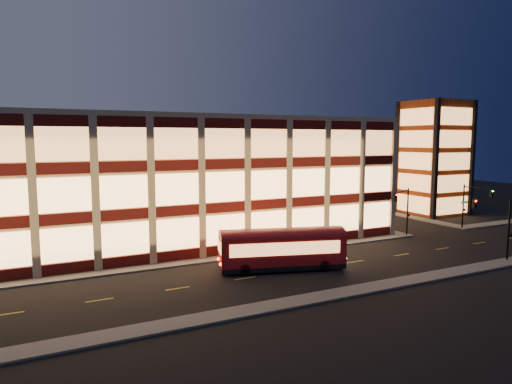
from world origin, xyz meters
TOP-DOWN VIEW (x-y plane):
  - ground at (0.00, 0.00)m, footprint 200.00×200.00m
  - sidewalk_office_south at (-3.00, 1.00)m, footprint 54.00×2.00m
  - sidewalk_office_east at (23.00, 17.00)m, footprint 2.00×30.00m
  - sidewalk_tower_south at (40.00, 1.00)m, footprint 14.00×2.00m
  - sidewalk_tower_west at (34.00, 17.00)m, footprint 2.00×30.00m
  - sidewalk_near at (0.00, -13.00)m, footprint 100.00×2.00m
  - office_building at (-2.91, 16.91)m, footprint 50.45×30.45m
  - stair_tower at (39.95, 11.95)m, footprint 8.60×8.60m
  - traffic_signal_far at (22.21, 0.24)m, footprint 3.79×1.87m
  - traffic_signal_right at (33.50, -0.62)m, footprint 1.20×4.37m
  - traffic_signal_near at (23.50, -11.03)m, footprint 0.32×4.45m
  - trolley_bus at (2.20, -5.08)m, footprint 11.77×5.96m

SIDE VIEW (x-z plane):
  - ground at x=0.00m, z-range 0.00..0.00m
  - sidewalk_office_south at x=-3.00m, z-range 0.00..0.15m
  - sidewalk_office_east at x=23.00m, z-range 0.00..0.15m
  - sidewalk_tower_south at x=40.00m, z-range 0.00..0.15m
  - sidewalk_tower_west at x=34.00m, z-range 0.00..0.15m
  - sidewalk_near at x=0.00m, z-range 0.00..0.15m
  - trolley_bus at x=2.20m, z-range 0.21..4.08m
  - traffic_signal_right at x=33.50m, z-range 1.10..7.10m
  - traffic_signal_far at x=22.21m, z-range 1.11..7.11m
  - traffic_signal_near at x=23.50m, z-range 1.13..7.13m
  - office_building at x=-2.91m, z-range 0.00..14.50m
  - stair_tower at x=39.95m, z-range -0.01..17.99m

